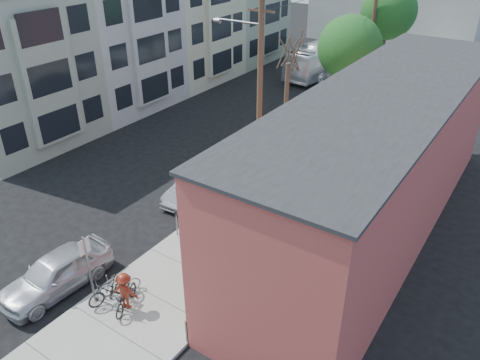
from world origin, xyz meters
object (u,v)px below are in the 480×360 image
Objects in this scene: patio_chair_b at (227,278)px; car_3 at (299,114)px; car_0 at (56,273)px; utility_pole_near at (259,83)px; tree_bare at (285,116)px; patron_green at (222,269)px; parked_bike_b at (120,284)px; car_1 at (196,186)px; bus at (326,57)px; parked_bike_a at (109,289)px; car_2 at (254,144)px; parking_meter_far at (295,134)px; tree_leafy_far at (389,11)px; sign_post at (88,263)px; tree_leafy_mid at (350,48)px; patron_grey at (202,297)px; parking_meter_near at (176,219)px; patio_chair_a at (213,291)px.

car_3 is at bearing 133.54° from patio_chair_b.
car_3 is at bearing 93.08° from car_0.
tree_bare is (0.41, 2.12, -2.36)m from utility_pole_near.
patron_green is 1.15× the size of parked_bike_b.
car_0 reaches higher than car_1.
bus is (-5.89, 30.54, 0.90)m from parked_bike_b.
car_2 is (-2.08, 13.05, 0.19)m from parked_bike_a.
car_3 reaches higher than parking_meter_far.
car_3 is at bearing -103.38° from tree_leafy_far.
sign_post is 11.72m from utility_pole_near.
tree_bare is 1.31× the size of car_0.
tree_bare is at bearing -90.00° from tree_leafy_mid.
patron_grey reaches higher than parked_bike_b.
car_3 is at bearing -168.91° from patron_grey.
parked_bike_a is at bearing -87.65° from parking_meter_far.
patio_chair_b is 0.50× the size of patron_grey.
patron_grey is 31.14m from bus.
car_0 reaches higher than parking_meter_near.
patio_chair_a is 0.20× the size of car_0.
parking_meter_far is 14.69m from patron_grey.
tree_leafy_far is at bearing 81.01° from car_1.
parking_meter_near is 0.12× the size of bus.
car_3 is (-5.31, 16.23, -0.32)m from patron_green.
tree_leafy_mid is 3.93× the size of patron_grey.
car_1 is at bearing -95.50° from tree_leafy_far.
sign_post is 4.22m from patron_grey.
patron_grey is at bearing -39.02° from parking_meter_near.
bus reaches higher than patio_chair_b.
car_0 is at bearing -77.98° from bus.
patio_chair_a is at bearing -65.51° from patio_chair_b.
tree_leafy_mid is at bearing -90.00° from tree_leafy_far.
utility_pole_near is at bearing 88.74° from parking_meter_near.
patron_grey is (3.80, -9.59, -4.37)m from utility_pole_near.
utility_pole_near is 11.87m from parked_bike_a.
car_0 is at bearing -78.31° from patron_grey.
parked_bike_a is 0.42× the size of car_1.
sign_post is 0.63× the size of car_0.
bus is (-5.33, 31.32, -0.38)m from sign_post.
tree_leafy_mid is 9.50m from car_2.
patio_chair_b is 0.50× the size of patron_green.
parking_meter_near is 0.18× the size of tree_leafy_mid.
patron_grey is 0.44× the size of car_1.
tree_leafy_far is 5.35× the size of parked_bike_b.
tree_bare is at bearing -163.85° from patron_green.
patron_grey is at bearing 33.82° from parked_bike_a.
car_3 is (-2.30, 19.05, 0.06)m from parked_bike_a.
car_1 is at bearing 118.03° from parked_bike_a.
parked_bike_a is (0.08, -21.34, -4.38)m from tree_leafy_mid.
car_0 is at bearing -91.12° from car_2.
tree_leafy_far is (0.55, 12.94, 5.32)m from parking_meter_far.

